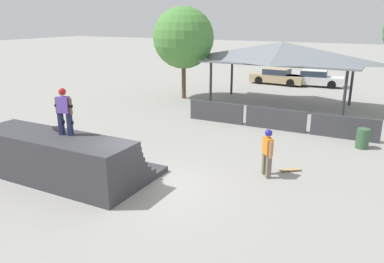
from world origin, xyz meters
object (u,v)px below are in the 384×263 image
at_px(bystander_walking, 268,149).
at_px(skateboard_on_ground, 289,170).
at_px(skater_on_deck, 64,108).
at_px(trash_bin, 363,138).
at_px(tree_beside_pavilion, 183,38).
at_px(parked_car_white, 315,79).
at_px(parked_car_tan, 277,77).
at_px(skateboard_on_deck, 59,129).

height_order(bystander_walking, skateboard_on_ground, bystander_walking).
bearing_deg(skater_on_deck, skateboard_on_ground, 21.72).
bearing_deg(trash_bin, skater_on_deck, -136.39).
bearing_deg(tree_beside_pavilion, parked_car_white, 52.14).
bearing_deg(parked_car_tan, tree_beside_pavilion, -111.28).
height_order(skater_on_deck, bystander_walking, skater_on_deck).
bearing_deg(parked_car_tan, skater_on_deck, -88.28).
xyz_separation_m(bystander_walking, trash_bin, (2.72, 4.73, -0.57)).
height_order(bystander_walking, parked_car_white, bystander_walking).
xyz_separation_m(skateboard_on_ground, tree_beside_pavilion, (-9.53, 9.49, 3.97)).
xyz_separation_m(skater_on_deck, skateboard_on_ground, (6.41, 4.19, -2.43)).
relative_size(tree_beside_pavilion, parked_car_white, 1.35).
bearing_deg(skater_on_deck, parked_car_white, 68.77).
distance_m(skateboard_on_deck, parked_car_white, 23.00).
xyz_separation_m(skateboard_on_ground, parked_car_tan, (-5.40, 18.13, 0.54)).
distance_m(skateboard_on_deck, parked_car_tan, 22.17).
xyz_separation_m(tree_beside_pavilion, parked_car_tan, (4.14, 8.64, -3.42)).
relative_size(bystander_walking, trash_bin, 1.99).
distance_m(skater_on_deck, skateboard_on_deck, 1.05).
relative_size(skateboard_on_ground, trash_bin, 0.91).
xyz_separation_m(skater_on_deck, trash_bin, (8.52, 8.11, -2.07)).
distance_m(skateboard_on_deck, bystander_walking, 7.16).
bearing_deg(tree_beside_pavilion, skateboard_on_ground, -44.86).
height_order(skateboard_on_deck, trash_bin, skateboard_on_deck).
bearing_deg(skateboard_on_ground, skateboard_on_deck, -7.71).
bearing_deg(parked_car_white, parked_car_tan, -177.23).
bearing_deg(parked_car_white, skateboard_on_deck, -107.07).
bearing_deg(trash_bin, parked_car_white, 107.40).
bearing_deg(parked_car_white, tree_beside_pavilion, -133.59).
height_order(skateboard_on_deck, parked_car_white, skateboard_on_deck).
relative_size(skater_on_deck, skateboard_on_deck, 1.93).
relative_size(bystander_walking, tree_beside_pavilion, 0.28).
xyz_separation_m(skateboard_on_ground, parked_car_white, (-2.48, 18.56, 0.54)).
height_order(skater_on_deck, trash_bin, skater_on_deck).
height_order(skateboard_on_deck, bystander_walking, bystander_walking).
bearing_deg(bystander_walking, skateboard_on_ground, -75.22).
bearing_deg(skater_on_deck, parked_car_tan, 75.97).
bearing_deg(trash_bin, parked_car_tan, 117.86).
bearing_deg(skateboard_on_deck, bystander_walking, 50.01).
bearing_deg(skateboard_on_ground, tree_beside_pavilion, -82.11).
bearing_deg(parked_car_tan, skateboard_on_deck, -89.83).
bearing_deg(skateboard_on_deck, trash_bin, 64.58).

